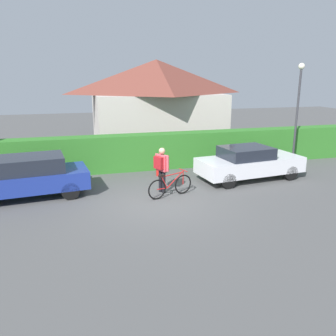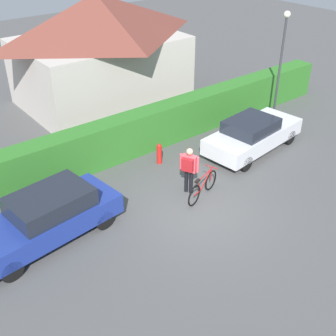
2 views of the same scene
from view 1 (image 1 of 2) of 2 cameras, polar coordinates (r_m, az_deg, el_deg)
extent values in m
plane|color=#505050|center=(11.76, -1.59, -5.74)|extent=(60.00, 60.00, 0.00)
cube|color=#307627|center=(15.71, -5.42, 2.61)|extent=(21.90, 0.90, 1.60)
cube|color=beige|center=(21.14, -1.87, 7.98)|extent=(7.30, 5.27, 3.12)
pyramid|color=brown|center=(20.98, -1.93, 14.84)|extent=(7.66, 5.53, 1.94)
cube|color=navy|center=(13.04, -22.82, -1.98)|extent=(4.56, 2.23, 0.62)
cube|color=#1E232D|center=(12.89, -21.87, 0.61)|extent=(2.41, 1.78, 0.54)
cylinder|color=black|center=(13.91, -16.54, -1.71)|extent=(0.64, 0.25, 0.62)
cylinder|color=black|center=(12.42, -15.81, -3.66)|extent=(0.64, 0.25, 0.62)
cube|color=silver|center=(14.61, 13.36, 0.52)|extent=(4.50, 2.21, 0.62)
cube|color=#1E232D|center=(14.36, 12.73, 2.51)|extent=(2.09, 1.72, 0.46)
cylinder|color=black|center=(16.14, 16.04, 0.58)|extent=(0.61, 0.25, 0.59)
cylinder|color=black|center=(15.00, 19.58, -0.80)|extent=(0.61, 0.25, 0.59)
cylinder|color=black|center=(14.56, 6.79, -0.48)|extent=(0.61, 0.25, 0.59)
cylinder|color=black|center=(13.29, 9.94, -2.13)|extent=(0.61, 0.25, 0.59)
torus|color=black|center=(12.53, 2.49, -2.69)|extent=(0.70, 0.27, 0.71)
torus|color=black|center=(11.95, -1.81, -3.57)|extent=(0.70, 0.27, 0.71)
cylinder|color=#B21E1E|center=(12.27, 1.21, -1.89)|extent=(0.68, 0.25, 0.55)
cylinder|color=#B21E1E|center=(12.04, -0.60, -2.37)|extent=(0.27, 0.12, 0.48)
cylinder|color=#B21E1E|center=(12.13, 0.65, -1.09)|extent=(0.84, 0.30, 0.08)
cylinder|color=#B21E1E|center=(12.06, -0.96, -3.44)|extent=(0.41, 0.16, 0.05)
cylinder|color=#B21E1E|center=(12.45, 2.51, -1.59)|extent=(0.05, 0.05, 0.50)
cube|color=black|center=(11.90, -1.09, -1.27)|extent=(0.24, 0.16, 0.06)
cylinder|color=#B21E1E|center=(12.38, 2.52, -0.35)|extent=(0.18, 0.48, 0.03)
cylinder|color=black|center=(12.70, -1.25, -2.16)|extent=(0.13, 0.13, 0.83)
cylinder|color=black|center=(12.58, -0.71, -2.32)|extent=(0.13, 0.13, 0.83)
cube|color=#DB4C56|center=(12.45, -1.00, 0.87)|extent=(0.41, 0.52, 0.59)
sphere|color=tan|center=(12.35, -1.01, 2.84)|extent=(0.22, 0.22, 0.22)
cylinder|color=#DB4C56|center=(12.66, -1.90, 1.17)|extent=(0.09, 0.09, 0.56)
cylinder|color=#DB4C56|center=(12.24, -0.06, 0.69)|extent=(0.09, 0.09, 0.56)
cube|color=maroon|center=(12.34, -1.54, 0.88)|extent=(0.33, 0.42, 0.45)
cylinder|color=#38383D|center=(17.19, 20.44, 7.61)|extent=(0.10, 0.10, 4.44)
sphere|color=#F2EDCC|center=(17.08, 21.18, 15.39)|extent=(0.28, 0.28, 0.28)
cylinder|color=red|center=(14.75, -1.58, 0.04)|extent=(0.20, 0.20, 0.70)
sphere|color=red|center=(14.66, -1.59, 1.44)|extent=(0.18, 0.18, 0.18)
camera|label=2|loc=(7.09, -89.93, 37.67)|focal=46.33mm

